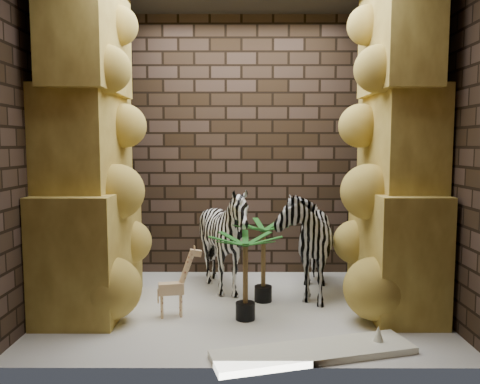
{
  "coord_description": "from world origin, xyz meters",
  "views": [
    {
      "loc": [
        -0.0,
        -4.42,
        1.52
      ],
      "look_at": [
        -0.01,
        0.15,
        1.07
      ],
      "focal_mm": 36.24,
      "sensor_mm": 36.0,
      "label": 1
    }
  ],
  "objects_px": {
    "zebra_left": "(225,245)",
    "palm_front": "(263,261)",
    "giraffe_toy": "(171,281)",
    "palm_back": "(245,277)",
    "zebra_right": "(304,232)",
    "surfboard": "(314,352)"
  },
  "relations": [
    {
      "from": "zebra_left",
      "to": "palm_front",
      "type": "bearing_deg",
      "value": -12.33
    },
    {
      "from": "zebra_left",
      "to": "giraffe_toy",
      "type": "xyz_separation_m",
      "value": [
        -0.45,
        -0.69,
        -0.18
      ]
    },
    {
      "from": "palm_back",
      "to": "surfboard",
      "type": "xyz_separation_m",
      "value": [
        0.49,
        -0.73,
        -0.36
      ]
    },
    {
      "from": "palm_front",
      "to": "surfboard",
      "type": "xyz_separation_m",
      "value": [
        0.31,
        -1.22,
        -0.38
      ]
    },
    {
      "from": "zebra_right",
      "to": "giraffe_toy",
      "type": "height_order",
      "value": "zebra_right"
    },
    {
      "from": "zebra_left",
      "to": "palm_back",
      "type": "relative_size",
      "value": 1.46
    },
    {
      "from": "palm_front",
      "to": "palm_back",
      "type": "height_order",
      "value": "palm_front"
    },
    {
      "from": "zebra_left",
      "to": "palm_front",
      "type": "height_order",
      "value": "zebra_left"
    },
    {
      "from": "zebra_right",
      "to": "palm_back",
      "type": "xyz_separation_m",
      "value": [
        -0.6,
        -0.74,
        -0.26
      ]
    },
    {
      "from": "palm_front",
      "to": "zebra_left",
      "type": "bearing_deg",
      "value": 145.19
    },
    {
      "from": "surfboard",
      "to": "zebra_left",
      "type": "bearing_deg",
      "value": 99.65
    },
    {
      "from": "palm_front",
      "to": "palm_back",
      "type": "xyz_separation_m",
      "value": [
        -0.18,
        -0.49,
        -0.02
      ]
    },
    {
      "from": "zebra_left",
      "to": "giraffe_toy",
      "type": "relative_size",
      "value": 1.72
    },
    {
      "from": "zebra_left",
      "to": "palm_back",
      "type": "bearing_deg",
      "value": -52.35
    },
    {
      "from": "surfboard",
      "to": "palm_front",
      "type": "bearing_deg",
      "value": 88.92
    },
    {
      "from": "surfboard",
      "to": "palm_back",
      "type": "bearing_deg",
      "value": 108.53
    },
    {
      "from": "zebra_right",
      "to": "giraffe_toy",
      "type": "relative_size",
      "value": 1.98
    },
    {
      "from": "giraffe_toy",
      "to": "palm_front",
      "type": "bearing_deg",
      "value": 15.0
    },
    {
      "from": "zebra_right",
      "to": "surfboard",
      "type": "height_order",
      "value": "zebra_right"
    },
    {
      "from": "zebra_left",
      "to": "giraffe_toy",
      "type": "bearing_deg",
      "value": -100.52
    },
    {
      "from": "zebra_right",
      "to": "giraffe_toy",
      "type": "distance_m",
      "value": 1.46
    },
    {
      "from": "zebra_left",
      "to": "palm_back",
      "type": "height_order",
      "value": "zebra_left"
    }
  ]
}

